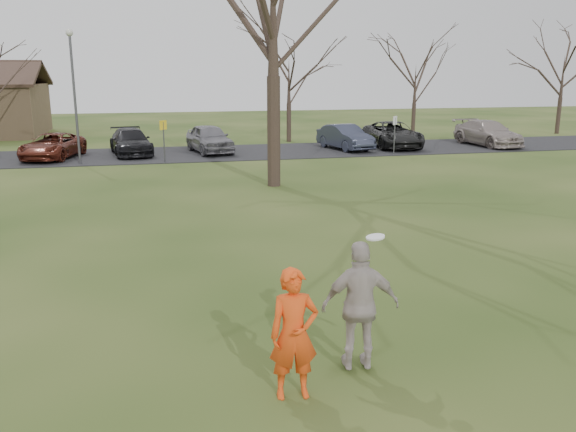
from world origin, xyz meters
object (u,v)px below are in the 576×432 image
at_px(car_7, 488,133).
at_px(player_defender, 294,334).
at_px(car_2, 52,146).
at_px(car_5, 345,137).
at_px(car_6, 393,134).
at_px(catching_play, 360,306).
at_px(lamp_post, 73,80).
at_px(car_4, 209,138).
at_px(car_3, 131,142).

bearing_deg(car_7, player_defender, -130.84).
xyz_separation_m(player_defender, car_2, (-6.60, 24.89, -0.24)).
distance_m(car_2, car_5, 15.69).
bearing_deg(car_6, player_defender, -112.01).
relative_size(car_6, car_7, 1.04).
xyz_separation_m(car_6, car_7, (5.88, -0.56, 0.00)).
xyz_separation_m(car_2, catching_play, (7.72, -24.43, 0.37)).
distance_m(car_2, lamp_post, 4.21).
relative_size(car_7, catching_play, 2.49).
height_order(player_defender, car_5, player_defender).
height_order(car_2, car_4, car_4).
distance_m(car_4, catching_play, 25.01).
xyz_separation_m(player_defender, catching_play, (1.11, 0.46, 0.12)).
distance_m(catching_play, lamp_post, 23.32).
xyz_separation_m(car_4, car_7, (16.58, -0.65, -0.02)).
distance_m(player_defender, car_7, 30.67).
bearing_deg(car_5, player_defender, -122.71).
bearing_deg(car_6, lamp_post, -167.79).
bearing_deg(car_4, catching_play, -101.59).
height_order(car_4, car_7, car_4).
distance_m(player_defender, car_4, 25.51).
distance_m(car_5, car_6, 3.07).
relative_size(car_5, catching_play, 2.08).
bearing_deg(car_4, car_2, 173.28).
relative_size(car_2, car_3, 0.99).
relative_size(car_4, car_6, 0.84).
distance_m(car_2, catching_play, 25.62).
distance_m(car_7, catching_play, 29.65).
distance_m(car_4, car_5, 7.66).
bearing_deg(car_3, catching_play, -89.76).
height_order(car_6, lamp_post, lamp_post).
bearing_deg(car_7, car_3, 173.14).
distance_m(player_defender, car_3, 25.69).
xyz_separation_m(car_6, catching_play, (-11.02, -24.91, 0.27)).
relative_size(car_3, car_6, 0.88).
relative_size(player_defender, car_6, 0.35).
height_order(player_defender, lamp_post, lamp_post).
bearing_deg(car_6, catching_play, -110.31).
bearing_deg(catching_play, car_6, 66.14).
xyz_separation_m(car_2, car_6, (18.74, 0.49, 0.10)).
distance_m(car_4, car_7, 16.59).
relative_size(car_3, car_7, 0.92).
xyz_separation_m(car_4, catching_play, (-0.32, -25.01, 0.25)).
xyz_separation_m(car_4, lamp_post, (-6.53, -2.72, 3.17)).
height_order(player_defender, car_3, player_defender).
bearing_deg(car_5, catching_play, -120.74).
bearing_deg(car_3, player_defender, -92.38).
relative_size(car_2, car_5, 1.08).
bearing_deg(car_4, car_5, -14.39).
relative_size(player_defender, lamp_post, 0.29).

